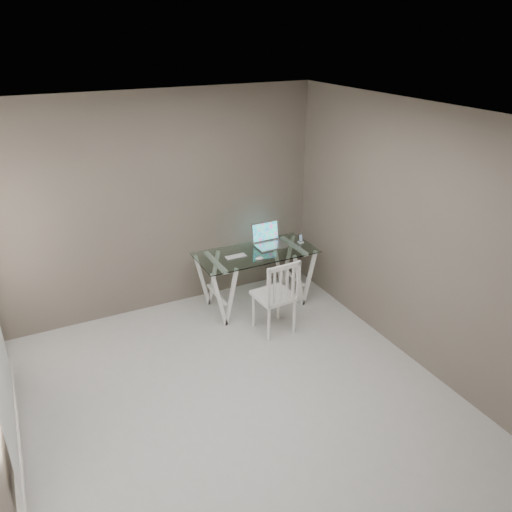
{
  "coord_description": "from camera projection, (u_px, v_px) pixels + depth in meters",
  "views": [
    {
      "loc": [
        -1.55,
        -3.37,
        3.33
      ],
      "look_at": [
        0.84,
        1.4,
        0.85
      ],
      "focal_mm": 35.0,
      "sensor_mm": 36.0,
      "label": 1
    }
  ],
  "objects": [
    {
      "name": "mouse",
      "position": [
        259.0,
        258.0,
        6.03
      ],
      "size": [
        0.1,
        0.06,
        0.03
      ],
      "primitive_type": "ellipsoid",
      "color": "white",
      "rests_on": "desk"
    },
    {
      "name": "chair",
      "position": [
        278.0,
        294.0,
        5.73
      ],
      "size": [
        0.46,
        0.46,
        0.95
      ],
      "rotation": [
        0.0,
        0.0,
        0.06
      ],
      "color": "white",
      "rests_on": "ground"
    },
    {
      "name": "keyboard",
      "position": [
        236.0,
        256.0,
        6.11
      ],
      "size": [
        0.27,
        0.12,
        0.01
      ],
      "primitive_type": "cube",
      "color": "silver",
      "rests_on": "desk"
    },
    {
      "name": "desk",
      "position": [
        256.0,
        278.0,
        6.39
      ],
      "size": [
        1.5,
        0.7,
        0.75
      ],
      "color": "silver",
      "rests_on": "ground"
    },
    {
      "name": "laptop",
      "position": [
        268.0,
        240.0,
        6.43
      ],
      "size": [
        0.39,
        0.32,
        0.28
      ],
      "color": "silver",
      "rests_on": "desk"
    },
    {
      "name": "phone_dock",
      "position": [
        301.0,
        240.0,
        6.5
      ],
      "size": [
        0.06,
        0.06,
        0.12
      ],
      "color": "white",
      "rests_on": "desk"
    },
    {
      "name": "room",
      "position": [
        232.0,
        244.0,
        4.03
      ],
      "size": [
        4.5,
        4.52,
        2.71
      ],
      "color": "#B8B6B1",
      "rests_on": "ground"
    }
  ]
}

